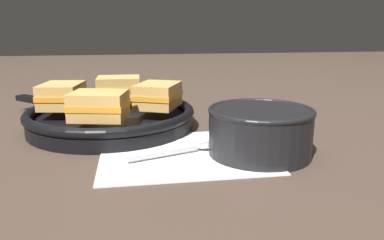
{
  "coord_description": "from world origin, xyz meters",
  "views": [
    {
      "loc": [
        -0.1,
        -0.56,
        0.2
      ],
      "look_at": [
        0.0,
        0.04,
        0.04
      ],
      "focal_mm": 35.0,
      "sensor_mm": 36.0,
      "label": 1
    }
  ],
  "objects": [
    {
      "name": "soup_bowl",
      "position": [
        0.09,
        -0.04,
        0.04
      ],
      "size": [
        0.16,
        0.16,
        0.07
      ],
      "color": "black",
      "rests_on": "ground_plane"
    },
    {
      "name": "sandwich_far_right",
      "position": [
        -0.23,
        0.17,
        0.06
      ],
      "size": [
        0.09,
        0.1,
        0.05
      ],
      "rotation": [
        0.0,
        0.0,
        10.84
      ],
      "color": "tan",
      "rests_on": "skillet"
    },
    {
      "name": "sandwich_far_left",
      "position": [
        -0.13,
        0.25,
        0.06
      ],
      "size": [
        0.09,
        0.07,
        0.05
      ],
      "rotation": [
        0.0,
        0.0,
        9.41
      ],
      "color": "tan",
      "rests_on": "skillet"
    },
    {
      "name": "skillet",
      "position": [
        -0.14,
        0.16,
        0.02
      ],
      "size": [
        0.39,
        0.37,
        0.04
      ],
      "color": "black",
      "rests_on": "ground_plane"
    },
    {
      "name": "napkin",
      "position": [
        -0.02,
        -0.01,
        0.0
      ],
      "size": [
        0.26,
        0.22,
        0.0
      ],
      "color": "white",
      "rests_on": "ground_plane"
    },
    {
      "name": "sandwich_near_right",
      "position": [
        -0.05,
        0.14,
        0.06
      ],
      "size": [
        0.1,
        0.11,
        0.05
      ],
      "rotation": [
        0.0,
        0.0,
        7.44
      ],
      "color": "tan",
      "rests_on": "skillet"
    },
    {
      "name": "sandwich_near_left",
      "position": [
        -0.15,
        0.07,
        0.06
      ],
      "size": [
        0.1,
        0.09,
        0.05
      ],
      "rotation": [
        0.0,
        0.0,
        6.07
      ],
      "color": "tan",
      "rests_on": "skillet"
    },
    {
      "name": "ground_plane",
      "position": [
        0.0,
        0.0,
        0.0
      ],
      "size": [
        4.0,
        4.0,
        0.0
      ],
      "primitive_type": "plane",
      "color": "#47382D"
    },
    {
      "name": "spoon",
      "position": [
        0.0,
        -0.01,
        0.01
      ],
      "size": [
        0.16,
        0.07,
        0.01
      ],
      "rotation": [
        0.0,
        0.0,
        0.33
      ],
      "color": "#B7B7BC",
      "rests_on": "napkin"
    }
  ]
}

